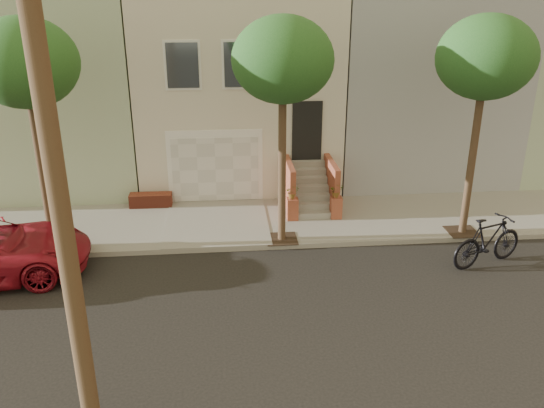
{
  "coord_description": "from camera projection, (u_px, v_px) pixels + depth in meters",
  "views": [
    {
      "loc": [
        -0.66,
        -10.85,
        7.14
      ],
      "look_at": [
        0.63,
        3.0,
        1.63
      ],
      "focal_mm": 36.79,
      "sensor_mm": 36.0,
      "label": 1
    }
  ],
  "objects": [
    {
      "name": "ground",
      "position": [
        257.0,
        319.0,
        12.73
      ],
      "size": [
        90.0,
        90.0,
        0.0
      ],
      "primitive_type": "plane",
      "color": "black",
      "rests_on": "ground"
    },
    {
      "name": "sidewalk",
      "position": [
        245.0,
        223.0,
        17.66
      ],
      "size": [
        40.0,
        3.7,
        0.15
      ],
      "primitive_type": "cube",
      "color": "gray",
      "rests_on": "ground"
    },
    {
      "name": "house_row",
      "position": [
        236.0,
        80.0,
        21.74
      ],
      "size": [
        33.1,
        11.7,
        7.0
      ],
      "color": "beige",
      "rests_on": "sidewalk"
    },
    {
      "name": "tree_left",
      "position": [
        25.0,
        64.0,
        13.93
      ],
      "size": [
        2.7,
        2.57,
        6.3
      ],
      "color": "#2D2116",
      "rests_on": "sidewalk"
    },
    {
      "name": "tree_mid",
      "position": [
        283.0,
        61.0,
        14.49
      ],
      "size": [
        2.7,
        2.57,
        6.3
      ],
      "color": "#2D2116",
      "rests_on": "sidewalk"
    },
    {
      "name": "tree_right",
      "position": [
        486.0,
        59.0,
        14.96
      ],
      "size": [
        2.7,
        2.57,
        6.3
      ],
      "color": "#2D2116",
      "rests_on": "sidewalk"
    },
    {
      "name": "motorcycle",
      "position": [
        488.0,
        241.0,
        14.96
      ],
      "size": [
        2.42,
        1.43,
        1.4
      ],
      "primitive_type": "imported",
      "rotation": [
        0.0,
        0.0,
        1.93
      ],
      "color": "black",
      "rests_on": "ground"
    }
  ]
}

